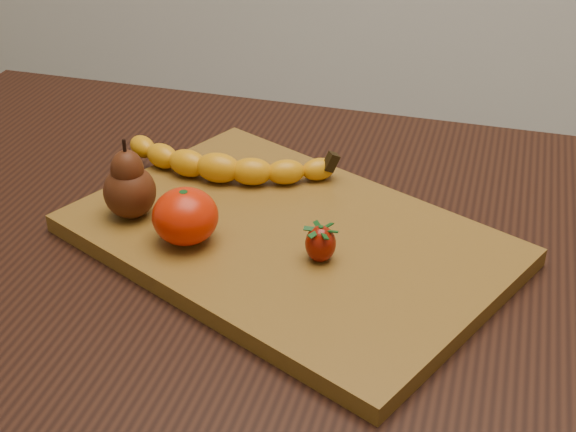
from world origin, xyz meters
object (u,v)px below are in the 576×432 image
(table, at_px, (222,293))
(cutting_board, at_px, (288,240))
(pear, at_px, (128,178))
(mandarin, at_px, (185,216))

(table, xyz_separation_m, cutting_board, (0.09, -0.02, 0.11))
(table, distance_m, cutting_board, 0.14)
(cutting_board, relative_size, pear, 5.01)
(table, relative_size, mandarin, 14.49)
(pear, relative_size, mandarin, 1.30)
(table, relative_size, cutting_board, 2.22)
(mandarin, bearing_deg, table, 83.33)
(table, xyz_separation_m, mandarin, (-0.01, -0.07, 0.15))
(pear, bearing_deg, cutting_board, 4.03)
(table, height_order, cutting_board, cutting_board)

